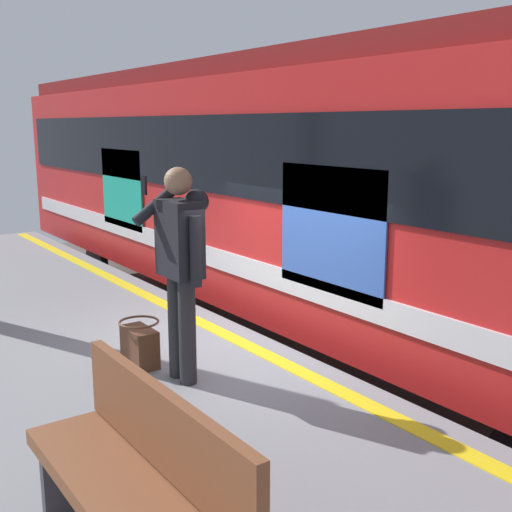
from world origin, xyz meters
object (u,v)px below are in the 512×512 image
(handbag, at_px, (140,345))
(passenger, at_px, (181,257))
(bench, at_px, (139,479))
(train_carriage, at_px, (296,178))

(handbag, bearing_deg, passenger, -161.68)
(handbag, xyz_separation_m, bench, (-2.40, 1.12, 0.30))
(train_carriage, bearing_deg, bench, 134.09)
(train_carriage, relative_size, handbag, 32.98)
(handbag, bearing_deg, bench, 154.93)
(passenger, bearing_deg, bench, 146.04)
(train_carriage, xyz_separation_m, bench, (-4.18, 4.31, -0.86))
(train_carriage, relative_size, bench, 8.55)
(handbag, distance_m, bench, 2.66)
(bench, bearing_deg, passenger, -33.96)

